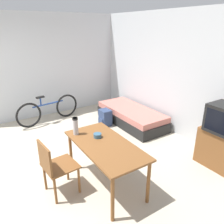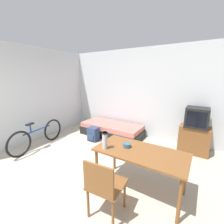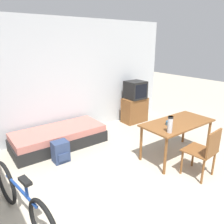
{
  "view_description": "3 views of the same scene",
  "coord_description": "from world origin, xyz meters",
  "px_view_note": "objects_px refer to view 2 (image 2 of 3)",
  "views": [
    {
      "loc": [
        3.54,
        -0.3,
        2.34
      ],
      "look_at": [
        0.38,
        1.74,
        0.87
      ],
      "focal_mm": 35.0,
      "sensor_mm": 36.0,
      "label": 1
    },
    {
      "loc": [
        1.87,
        -0.92,
        1.88
      ],
      "look_at": [
        0.09,
        1.91,
        1.08
      ],
      "focal_mm": 24.0,
      "sensor_mm": 36.0,
      "label": 2
    },
    {
      "loc": [
        -2.22,
        -1.23,
        2.2
      ],
      "look_at": [
        0.22,
        2.07,
        0.85
      ],
      "focal_mm": 35.0,
      "sensor_mm": 36.0,
      "label": 3
    }
  ],
  "objects_px": {
    "dining_table": "(140,156)",
    "tv": "(195,132)",
    "wooden_chair": "(103,185)",
    "bicycle": "(38,136)",
    "daybed": "(112,130)",
    "backpack": "(93,134)",
    "mate_bowl": "(127,145)",
    "thermos_flask": "(105,140)"
  },
  "relations": [
    {
      "from": "dining_table",
      "to": "wooden_chair",
      "type": "height_order",
      "value": "wooden_chair"
    },
    {
      "from": "wooden_chair",
      "to": "daybed",
      "type": "bearing_deg",
      "value": 120.17
    },
    {
      "from": "mate_bowl",
      "to": "wooden_chair",
      "type": "bearing_deg",
      "value": -87.4
    },
    {
      "from": "tv",
      "to": "mate_bowl",
      "type": "xyz_separation_m",
      "value": [
        -0.9,
        -1.92,
        0.2
      ]
    },
    {
      "from": "dining_table",
      "to": "daybed",
      "type": "bearing_deg",
      "value": 133.07
    },
    {
      "from": "dining_table",
      "to": "wooden_chair",
      "type": "xyz_separation_m",
      "value": [
        -0.21,
        -0.73,
        -0.14
      ]
    },
    {
      "from": "thermos_flask",
      "to": "daybed",
      "type": "bearing_deg",
      "value": 119.58
    },
    {
      "from": "daybed",
      "to": "backpack",
      "type": "bearing_deg",
      "value": -111.18
    },
    {
      "from": "bicycle",
      "to": "backpack",
      "type": "relative_size",
      "value": 4.12
    },
    {
      "from": "mate_bowl",
      "to": "bicycle",
      "type": "bearing_deg",
      "value": 179.4
    },
    {
      "from": "dining_table",
      "to": "tv",
      "type": "bearing_deg",
      "value": 71.18
    },
    {
      "from": "daybed",
      "to": "backpack",
      "type": "relative_size",
      "value": 4.84
    },
    {
      "from": "backpack",
      "to": "wooden_chair",
      "type": "bearing_deg",
      "value": -47.77
    },
    {
      "from": "tv",
      "to": "dining_table",
      "type": "bearing_deg",
      "value": -108.82
    },
    {
      "from": "wooden_chair",
      "to": "bicycle",
      "type": "relative_size",
      "value": 0.52
    },
    {
      "from": "dining_table",
      "to": "bicycle",
      "type": "distance_m",
      "value": 2.92
    },
    {
      "from": "wooden_chair",
      "to": "mate_bowl",
      "type": "distance_m",
      "value": 0.78
    },
    {
      "from": "daybed",
      "to": "dining_table",
      "type": "distance_m",
      "value": 2.49
    },
    {
      "from": "daybed",
      "to": "wooden_chair",
      "type": "height_order",
      "value": "wooden_chair"
    },
    {
      "from": "wooden_chair",
      "to": "bicycle",
      "type": "distance_m",
      "value": 2.8
    },
    {
      "from": "bicycle",
      "to": "daybed",
      "type": "bearing_deg",
      "value": 54.96
    },
    {
      "from": "dining_table",
      "to": "mate_bowl",
      "type": "height_order",
      "value": "mate_bowl"
    },
    {
      "from": "tv",
      "to": "wooden_chair",
      "type": "distance_m",
      "value": 2.8
    },
    {
      "from": "daybed",
      "to": "dining_table",
      "type": "relative_size",
      "value": 1.38
    },
    {
      "from": "bicycle",
      "to": "mate_bowl",
      "type": "xyz_separation_m",
      "value": [
        2.66,
        -0.03,
        0.42
      ]
    },
    {
      "from": "daybed",
      "to": "mate_bowl",
      "type": "xyz_separation_m",
      "value": [
        1.43,
        -1.78,
        0.56
      ]
    },
    {
      "from": "dining_table",
      "to": "bicycle",
      "type": "height_order",
      "value": "bicycle"
    },
    {
      "from": "wooden_chair",
      "to": "mate_bowl",
      "type": "height_order",
      "value": "wooden_chair"
    },
    {
      "from": "bicycle",
      "to": "thermos_flask",
      "type": "distance_m",
      "value": 2.45
    },
    {
      "from": "daybed",
      "to": "thermos_flask",
      "type": "distance_m",
      "value": 2.42
    },
    {
      "from": "backpack",
      "to": "thermos_flask",
      "type": "bearing_deg",
      "value": -44.86
    },
    {
      "from": "wooden_chair",
      "to": "tv",
      "type": "bearing_deg",
      "value": 71.93
    },
    {
      "from": "mate_bowl",
      "to": "backpack",
      "type": "distance_m",
      "value": 2.1
    },
    {
      "from": "wooden_chair",
      "to": "backpack",
      "type": "height_order",
      "value": "wooden_chair"
    },
    {
      "from": "tv",
      "to": "wooden_chair",
      "type": "height_order",
      "value": "tv"
    },
    {
      "from": "tv",
      "to": "thermos_flask",
      "type": "xyz_separation_m",
      "value": [
        -1.18,
        -2.16,
        0.32
      ]
    },
    {
      "from": "daybed",
      "to": "tv",
      "type": "height_order",
      "value": "tv"
    },
    {
      "from": "daybed",
      "to": "backpack",
      "type": "xyz_separation_m",
      "value": [
        -0.25,
        -0.63,
        0.01
      ]
    },
    {
      "from": "daybed",
      "to": "thermos_flask",
      "type": "xyz_separation_m",
      "value": [
        1.15,
        -2.02,
        0.68
      ]
    },
    {
      "from": "daybed",
      "to": "dining_table",
      "type": "bearing_deg",
      "value": -46.93
    },
    {
      "from": "dining_table",
      "to": "backpack",
      "type": "distance_m",
      "value": 2.28
    },
    {
      "from": "bicycle",
      "to": "dining_table",
      "type": "bearing_deg",
      "value": -0.7
    }
  ]
}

